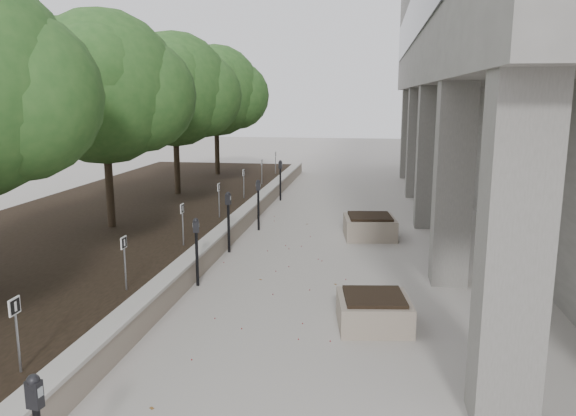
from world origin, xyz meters
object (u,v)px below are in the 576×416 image
Objects in this scene: crabapple_tree_4 at (175,114)px; parking_meter_3 at (229,222)px; parking_meter_4 at (258,205)px; crabapple_tree_3 at (105,120)px; parking_meter_2 at (197,252)px; parking_meter_5 at (280,180)px; planter_back at (370,226)px; crabapple_tree_5 at (216,110)px; planter_front at (374,311)px.

crabapple_tree_4 is 6.84m from parking_meter_3.
parking_meter_4 is at bearing 88.46° from parking_meter_3.
parking_meter_2 is at bearing -42.68° from crabapple_tree_3.
parking_meter_5 is (-0.15, 4.60, 0.01)m from parking_meter_4.
planter_back is at bearing 35.07° from parking_meter_3.
crabapple_tree_5 reaches higher than parking_meter_5.
crabapple_tree_3 is at bearing -116.87° from parking_meter_5.
crabapple_tree_3 reaches higher than planter_back.
crabapple_tree_5 is 11.17m from planter_back.
crabapple_tree_3 and crabapple_tree_5 have the same top height.
planter_back is (3.09, -0.35, -0.41)m from parking_meter_4.
parking_meter_2 is at bearing -89.81° from parking_meter_5.
parking_meter_4 is 7.07m from planter_front.
parking_meter_2 is 3.80m from planter_front.
parking_meter_3 is at bearing -59.56° from crabapple_tree_4.
parking_meter_2 is at bearing -75.96° from crabapple_tree_5.
planter_back is at bearing 91.28° from planter_front.
crabapple_tree_4 is at bearing -90.00° from crabapple_tree_5.
parking_meter_3 reaches higher than parking_meter_2.
parking_meter_2 is 1.20× the size of planter_front.
parking_meter_3 is (3.25, -10.53, -2.38)m from crabapple_tree_5.
planter_front is at bearing -54.68° from crabapple_tree_4.
crabapple_tree_3 is 4.15× the size of planter_back.
planter_back is at bearing -16.86° from parking_meter_4.
parking_meter_3 is 6.92m from parking_meter_5.
planter_back is at bearing -28.40° from crabapple_tree_4.
parking_meter_5 is at bearing 93.75° from parking_meter_3.
planter_front is (6.72, -4.49, -2.85)m from crabapple_tree_3.
parking_meter_5 reaches higher than parking_meter_4.
parking_meter_2 is 5.56m from planter_back.
crabapple_tree_5 reaches higher than parking_meter_2.
parking_meter_5 is at bearing 72.16° from parking_meter_2.
crabapple_tree_5 is at bearing 111.74° from parking_meter_3.
crabapple_tree_4 is 4.15× the size of planter_back.
parking_meter_2 is at bearing 156.75° from planter_front.
crabapple_tree_3 is 4.60m from parking_meter_4.
crabapple_tree_3 is 4.06m from parking_meter_3.
parking_meter_2 is 0.93× the size of parking_meter_3.
parking_meter_5 is (0.10, 9.39, 0.04)m from parking_meter_2.
crabapple_tree_5 is at bearing 102.73° from parking_meter_4.
crabapple_tree_5 is at bearing 133.69° from parking_meter_5.
crabapple_tree_5 is 3.78× the size of parking_meter_4.
crabapple_tree_4 is 4.34m from parking_meter_5.
parking_meter_4 is (3.50, 1.79, -2.40)m from crabapple_tree_3.
planter_front is (3.47, -1.49, -0.42)m from parking_meter_2.
crabapple_tree_4 is 3.78× the size of parking_meter_4.
crabapple_tree_4 is at bearing 125.32° from planter_front.
parking_meter_5 is 1.12× the size of planter_back.
planter_front is at bearing -71.97° from parking_meter_5.
parking_meter_3 is at bearing -106.47° from parking_meter_4.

